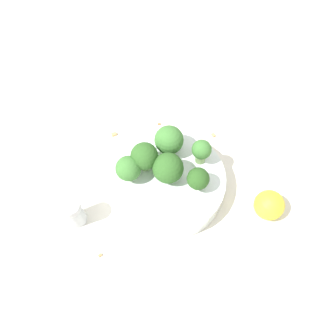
% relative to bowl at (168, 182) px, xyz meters
% --- Properties ---
extents(ground_plane, '(3.00, 3.00, 0.00)m').
position_rel_bowl_xyz_m(ground_plane, '(0.00, 0.00, -0.02)').
color(ground_plane, silver).
extents(bowl, '(0.20, 0.20, 0.04)m').
position_rel_bowl_xyz_m(bowl, '(0.00, 0.00, 0.00)').
color(bowl, silver).
rests_on(bowl, ground_plane).
extents(broccoli_floret_0, '(0.05, 0.05, 0.06)m').
position_rel_bowl_xyz_m(broccoli_floret_0, '(0.00, 0.00, 0.05)').
color(broccoli_floret_0, '#84AD66').
rests_on(broccoli_floret_0, bowl).
extents(broccoli_floret_1, '(0.05, 0.05, 0.06)m').
position_rel_bowl_xyz_m(broccoli_floret_1, '(0.03, 0.04, 0.05)').
color(broccoli_floret_1, '#7A9E5B').
rests_on(broccoli_floret_1, bowl).
extents(broccoli_floret_2, '(0.04, 0.04, 0.05)m').
position_rel_bowl_xyz_m(broccoli_floret_2, '(-0.05, 0.03, 0.05)').
color(broccoli_floret_2, '#8EB770').
rests_on(broccoli_floret_2, bowl).
extents(broccoli_floret_3, '(0.04, 0.04, 0.05)m').
position_rel_bowl_xyz_m(broccoli_floret_3, '(0.03, -0.04, 0.05)').
color(broccoli_floret_3, '#7A9E5B').
rests_on(broccoli_floret_3, bowl).
extents(broccoli_floret_4, '(0.03, 0.03, 0.05)m').
position_rel_bowl_xyz_m(broccoli_floret_4, '(0.06, 0.00, 0.05)').
color(broccoli_floret_4, '#7A9E5B').
rests_on(broccoli_floret_4, bowl).
extents(broccoli_floret_5, '(0.05, 0.05, 0.06)m').
position_rel_bowl_xyz_m(broccoli_floret_5, '(-0.02, 0.03, 0.06)').
color(broccoli_floret_5, '#84AD66').
rests_on(broccoli_floret_5, bowl).
extents(pepper_shaker, '(0.03, 0.03, 0.06)m').
position_rel_bowl_xyz_m(pepper_shaker, '(-0.16, 0.03, 0.01)').
color(pepper_shaker, '#B2B7BC').
rests_on(pepper_shaker, ground_plane).
extents(lemon_wedge, '(0.05, 0.05, 0.05)m').
position_rel_bowl_xyz_m(lemon_wedge, '(0.12, -0.12, 0.01)').
color(lemon_wedge, yellow).
rests_on(lemon_wedge, ground_plane).
extents(almond_crumb_0, '(0.01, 0.01, 0.01)m').
position_rel_bowl_xyz_m(almond_crumb_0, '(-0.03, 0.15, -0.02)').
color(almond_crumb_0, tan).
rests_on(almond_crumb_0, ground_plane).
extents(almond_crumb_1, '(0.01, 0.01, 0.01)m').
position_rel_bowl_xyz_m(almond_crumb_1, '(0.13, 0.05, -0.02)').
color(almond_crumb_1, tan).
rests_on(almond_crumb_1, ground_plane).
extents(almond_crumb_2, '(0.01, 0.01, 0.01)m').
position_rel_bowl_xyz_m(almond_crumb_2, '(0.06, 0.13, -0.02)').
color(almond_crumb_2, olive).
rests_on(almond_crumb_2, ground_plane).
extents(almond_crumb_3, '(0.01, 0.00, 0.01)m').
position_rel_bowl_xyz_m(almond_crumb_3, '(-0.16, -0.05, -0.02)').
color(almond_crumb_3, '#AD7F4C').
rests_on(almond_crumb_3, ground_plane).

